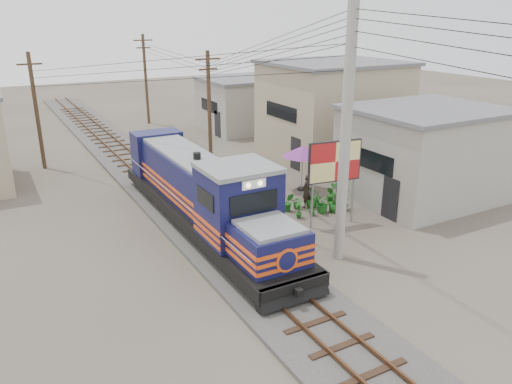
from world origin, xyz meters
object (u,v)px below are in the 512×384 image
vendor (307,191)px  market_umbrella (303,151)px  locomotive (203,194)px  billboard (335,164)px

vendor → market_umbrella: bearing=-140.8°
locomotive → billboard: (5.23, -2.37, 1.27)m
market_umbrella → vendor: size_ratio=1.48×
billboard → market_umbrella: bearing=80.5°
billboard → market_umbrella: (1.46, 4.63, -0.72)m
locomotive → vendor: size_ratio=8.92×
billboard → vendor: billboard is taller
locomotive → market_umbrella: size_ratio=6.01×
locomotive → market_umbrella: locomotive is taller
billboard → market_umbrella: billboard is taller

